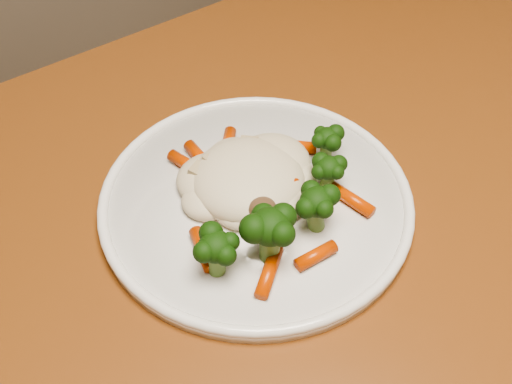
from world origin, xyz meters
TOP-DOWN VIEW (x-y plane):
  - dining_table at (0.27, 0.08)m, footprint 1.26×0.91m
  - plate at (0.20, 0.15)m, footprint 0.29×0.29m
  - meal at (0.20, 0.14)m, footprint 0.20×0.19m

SIDE VIEW (x-z plane):
  - dining_table at x=0.27m, z-range 0.28..1.03m
  - plate at x=0.20m, z-range 0.75..0.76m
  - meal at x=0.20m, z-range 0.76..0.81m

